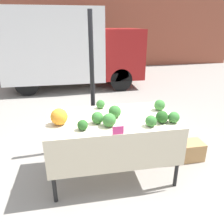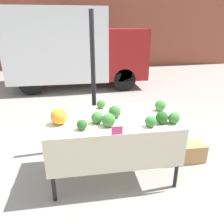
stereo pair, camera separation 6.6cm
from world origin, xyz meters
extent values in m
plane|color=gray|center=(0.00, 0.00, 0.00)|extent=(40.00, 40.00, 0.00)
cylinder|color=black|center=(-0.18, 0.76, 1.12)|extent=(0.07, 0.07, 2.24)
cube|color=white|center=(-1.00, 5.13, 1.42)|extent=(3.08, 2.25, 2.19)
cube|color=maroon|center=(1.20, 5.13, 1.11)|extent=(1.31, 2.07, 1.58)
cylinder|color=black|center=(1.07, 4.21, 0.36)|extent=(0.72, 0.22, 0.72)
cylinder|color=black|center=(1.07, 6.05, 0.36)|extent=(0.72, 0.22, 0.72)
cylinder|color=black|center=(-1.85, 4.21, 0.36)|extent=(0.72, 0.22, 0.72)
cylinder|color=black|center=(-1.85, 6.05, 0.36)|extent=(0.72, 0.22, 0.72)
cube|color=beige|center=(0.00, 0.00, 0.87)|extent=(1.69, 0.98, 0.03)
cube|color=beige|center=(0.00, -0.49, 0.61)|extent=(1.69, 0.01, 0.49)
cylinder|color=black|center=(-0.79, -0.43, 0.43)|extent=(0.05, 0.05, 0.86)
cylinder|color=black|center=(0.79, -0.43, 0.43)|extent=(0.05, 0.05, 0.86)
cylinder|color=black|center=(-0.79, 0.43, 0.43)|extent=(0.05, 0.05, 0.86)
cylinder|color=black|center=(0.79, 0.43, 0.43)|extent=(0.05, 0.05, 0.86)
sphere|color=orange|center=(-0.68, -0.09, 0.99)|extent=(0.21, 0.21, 0.21)
cone|color=#93B238|center=(-0.68, 0.10, 0.95)|extent=(0.15, 0.15, 0.12)
sphere|color=#336B2D|center=(0.04, 0.00, 0.97)|extent=(0.17, 0.17, 0.17)
sphere|color=#387533|center=(-0.08, -0.26, 0.97)|extent=(0.17, 0.17, 0.17)
sphere|color=#387533|center=(0.72, 0.14, 0.96)|extent=(0.16, 0.16, 0.16)
sphere|color=#336B2D|center=(-0.10, 0.37, 0.95)|extent=(0.13, 0.13, 0.13)
sphere|color=#387533|center=(0.42, -0.35, 0.96)|extent=(0.14, 0.14, 0.14)
sphere|color=#387533|center=(0.73, -0.30, 0.96)|extent=(0.14, 0.14, 0.14)
sphere|color=#387533|center=(-0.21, -0.14, 0.96)|extent=(0.15, 0.15, 0.15)
sphere|color=#23511E|center=(0.59, -0.27, 0.96)|extent=(0.16, 0.16, 0.16)
sphere|color=#285B23|center=(-0.40, -0.30, 0.95)|extent=(0.13, 0.13, 0.13)
cube|color=#E53D84|center=(-0.02, -0.48, 0.94)|extent=(0.13, 0.01, 0.10)
cube|color=tan|center=(1.25, 0.13, 0.15)|extent=(0.52, 0.29, 0.30)
camera|label=1|loc=(-0.48, -2.62, 2.04)|focal=35.00mm
camera|label=2|loc=(-0.42, -2.64, 2.04)|focal=35.00mm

